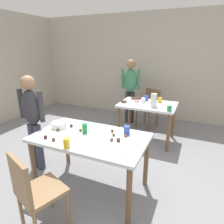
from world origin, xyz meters
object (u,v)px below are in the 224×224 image
(person_girl_near, at_px, (32,116))
(soda_can, at_px, (85,128))
(chair_near_table, at_px, (33,189))
(dining_table_near, at_px, (90,143))
(pitcher_far, at_px, (154,100))
(mixing_bowl, at_px, (59,125))
(dining_table_far, at_px, (147,109))
(chair_far_table, at_px, (149,106))
(person_adult_far, at_px, (130,86))

(person_girl_near, distance_m, soda_can, 0.87)
(chair_near_table, height_order, soda_can, soda_can)
(chair_near_table, height_order, person_girl_near, person_girl_near)
(dining_table_near, xyz_separation_m, pitcher_far, (0.43, 1.55, 0.21))
(mixing_bowl, bearing_deg, dining_table_near, -6.70)
(dining_table_far, bearing_deg, soda_can, -103.71)
(dining_table_near, xyz_separation_m, chair_far_table, (0.17, 2.42, -0.16))
(person_adult_far, bearing_deg, soda_can, -84.93)
(chair_far_table, xyz_separation_m, mixing_bowl, (-0.69, -2.36, 0.29))
(chair_near_table, xyz_separation_m, mixing_bowl, (-0.34, 0.84, 0.29))
(chair_near_table, xyz_separation_m, soda_can, (0.07, 0.83, 0.31))
(mixing_bowl, bearing_deg, pitcher_far, 57.49)
(person_girl_near, relative_size, pitcher_far, 5.98)
(chair_near_table, relative_size, pitcher_far, 3.65)
(chair_far_table, bearing_deg, mixing_bowl, -106.22)
(chair_far_table, height_order, pitcher_far, pitcher_far)
(mixing_bowl, bearing_deg, soda_can, -0.94)
(person_adult_far, relative_size, pitcher_far, 6.38)
(dining_table_far, distance_m, chair_near_table, 2.51)
(dining_table_far, relative_size, soda_can, 8.72)
(dining_table_far, height_order, mixing_bowl, mixing_bowl)
(dining_table_near, distance_m, chair_near_table, 0.81)
(dining_table_far, relative_size, person_girl_near, 0.75)
(soda_can, bearing_deg, person_adult_far, 95.07)
(mixing_bowl, bearing_deg, dining_table_far, 63.52)
(mixing_bowl, bearing_deg, person_girl_near, -179.19)
(mixing_bowl, xyz_separation_m, pitcher_far, (0.95, 1.49, 0.08))
(person_girl_near, bearing_deg, dining_table_far, 52.24)
(chair_near_table, relative_size, chair_far_table, 1.00)
(dining_table_far, height_order, chair_near_table, chair_near_table)
(person_adult_far, bearing_deg, chair_far_table, -1.32)
(dining_table_near, relative_size, chair_far_table, 1.59)
(person_adult_far, bearing_deg, dining_table_near, -82.57)
(pitcher_far, bearing_deg, chair_far_table, 106.88)
(dining_table_far, bearing_deg, mixing_bowl, -116.48)
(pitcher_far, bearing_deg, chair_near_table, -104.72)
(chair_far_table, distance_m, mixing_bowl, 2.47)
(dining_table_near, relative_size, pitcher_far, 5.81)
(chair_near_table, xyz_separation_m, chair_far_table, (0.35, 3.19, 0.00))
(person_adult_far, height_order, pitcher_far, person_adult_far)
(dining_table_near, bearing_deg, pitcher_far, 74.47)
(chair_near_table, relative_size, person_adult_far, 0.57)
(person_girl_near, height_order, pitcher_far, person_girl_near)
(pitcher_far, bearing_deg, person_girl_near, -133.18)
(person_girl_near, distance_m, person_adult_far, 2.46)
(person_adult_far, bearing_deg, chair_near_table, -87.57)
(dining_table_near, distance_m, pitcher_far, 1.62)
(chair_far_table, height_order, soda_can, soda_can)
(chair_near_table, bearing_deg, chair_far_table, 83.78)
(pitcher_far, bearing_deg, soda_can, -109.75)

